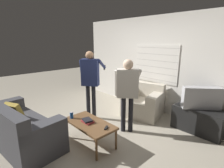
{
  "coord_description": "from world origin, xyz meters",
  "views": [
    {
      "loc": [
        2.75,
        -2.07,
        1.93
      ],
      "look_at": [
        0.06,
        0.44,
        1.0
      ],
      "focal_mm": 28.0,
      "sensor_mm": 36.0,
      "label": 1
    }
  ],
  "objects_px": {
    "soda_can": "(72,115)",
    "spare_remote": "(106,128)",
    "book_stack": "(87,121)",
    "coffee_table": "(90,125)",
    "tv": "(202,98)",
    "person_left_standing": "(90,77)",
    "person_right_standing": "(128,87)",
    "couch_blue": "(18,128)",
    "armchair_beige": "(143,103)"
  },
  "relations": [
    {
      "from": "armchair_beige",
      "to": "spare_remote",
      "type": "bearing_deg",
      "value": 91.52
    },
    {
      "from": "book_stack",
      "to": "tv",
      "type": "bearing_deg",
      "value": 58.0
    },
    {
      "from": "armchair_beige",
      "to": "book_stack",
      "type": "xyz_separation_m",
      "value": [
        0.07,
        -1.82,
        0.12
      ]
    },
    {
      "from": "couch_blue",
      "to": "person_right_standing",
      "type": "xyz_separation_m",
      "value": [
        1.05,
        1.86,
        0.66
      ]
    },
    {
      "from": "person_left_standing",
      "to": "person_right_standing",
      "type": "height_order",
      "value": "person_left_standing"
    },
    {
      "from": "armchair_beige",
      "to": "soda_can",
      "type": "xyz_separation_m",
      "value": [
        -0.29,
        -1.94,
        0.16
      ]
    },
    {
      "from": "coffee_table",
      "to": "soda_can",
      "type": "distance_m",
      "value": 0.44
    },
    {
      "from": "book_stack",
      "to": "spare_remote",
      "type": "xyz_separation_m",
      "value": [
        0.42,
        0.1,
        -0.02
      ]
    },
    {
      "from": "coffee_table",
      "to": "soda_can",
      "type": "bearing_deg",
      "value": -160.23
    },
    {
      "from": "couch_blue",
      "to": "book_stack",
      "type": "xyz_separation_m",
      "value": [
        0.85,
        0.98,
        0.13
      ]
    },
    {
      "from": "armchair_beige",
      "to": "spare_remote",
      "type": "relative_size",
      "value": 8.15
    },
    {
      "from": "person_left_standing",
      "to": "armchair_beige",
      "type": "bearing_deg",
      "value": 17.91
    },
    {
      "from": "couch_blue",
      "to": "book_stack",
      "type": "relative_size",
      "value": 8.03
    },
    {
      "from": "coffee_table",
      "to": "person_right_standing",
      "type": "bearing_deg",
      "value": 79.5
    },
    {
      "from": "person_right_standing",
      "to": "couch_blue",
      "type": "bearing_deg",
      "value": -161.26
    },
    {
      "from": "tv",
      "to": "book_stack",
      "type": "relative_size",
      "value": 2.94
    },
    {
      "from": "tv",
      "to": "spare_remote",
      "type": "relative_size",
      "value": 5.38
    },
    {
      "from": "couch_blue",
      "to": "tv",
      "type": "relative_size",
      "value": 2.73
    },
    {
      "from": "armchair_beige",
      "to": "person_left_standing",
      "type": "height_order",
      "value": "person_left_standing"
    },
    {
      "from": "person_left_standing",
      "to": "couch_blue",
      "type": "bearing_deg",
      "value": -125.62
    },
    {
      "from": "tv",
      "to": "person_left_standing",
      "type": "xyz_separation_m",
      "value": [
        -2.12,
        -1.29,
        0.31
      ]
    },
    {
      "from": "coffee_table",
      "to": "person_left_standing",
      "type": "height_order",
      "value": "person_left_standing"
    },
    {
      "from": "armchair_beige",
      "to": "person_left_standing",
      "type": "bearing_deg",
      "value": 39.68
    },
    {
      "from": "couch_blue",
      "to": "person_right_standing",
      "type": "bearing_deg",
      "value": 53.19
    },
    {
      "from": "soda_can",
      "to": "book_stack",
      "type": "bearing_deg",
      "value": 18.99
    },
    {
      "from": "couch_blue",
      "to": "spare_remote",
      "type": "relative_size",
      "value": 14.7
    },
    {
      "from": "person_left_standing",
      "to": "soda_can",
      "type": "distance_m",
      "value": 1.14
    },
    {
      "from": "person_left_standing",
      "to": "coffee_table",
      "type": "bearing_deg",
      "value": -73.86
    },
    {
      "from": "armchair_beige",
      "to": "tv",
      "type": "relative_size",
      "value": 1.52
    },
    {
      "from": "couch_blue",
      "to": "coffee_table",
      "type": "bearing_deg",
      "value": 40.87
    },
    {
      "from": "person_right_standing",
      "to": "armchair_beige",
      "type": "bearing_deg",
      "value": 64.26
    },
    {
      "from": "person_right_standing",
      "to": "coffee_table",
      "type": "bearing_deg",
      "value": -142.22
    },
    {
      "from": "couch_blue",
      "to": "person_right_standing",
      "type": "height_order",
      "value": "person_right_standing"
    },
    {
      "from": "soda_can",
      "to": "spare_remote",
      "type": "xyz_separation_m",
      "value": [
        0.78,
        0.22,
        -0.05
      ]
    },
    {
      "from": "person_right_standing",
      "to": "spare_remote",
      "type": "xyz_separation_m",
      "value": [
        0.22,
        -0.78,
        -0.55
      ]
    },
    {
      "from": "coffee_table",
      "to": "tv",
      "type": "xyz_separation_m",
      "value": [
        1.22,
        2.0,
        0.37
      ]
    },
    {
      "from": "couch_blue",
      "to": "armchair_beige",
      "type": "relative_size",
      "value": 1.8
    },
    {
      "from": "armchair_beige",
      "to": "tv",
      "type": "xyz_separation_m",
      "value": [
        1.33,
        0.2,
        0.42
      ]
    },
    {
      "from": "tv",
      "to": "person_right_standing",
      "type": "xyz_separation_m",
      "value": [
        -1.06,
        -1.14,
        0.23
      ]
    },
    {
      "from": "tv",
      "to": "person_right_standing",
      "type": "bearing_deg",
      "value": 5.81
    },
    {
      "from": "person_left_standing",
      "to": "book_stack",
      "type": "relative_size",
      "value": 6.96
    },
    {
      "from": "couch_blue",
      "to": "spare_remote",
      "type": "height_order",
      "value": "couch_blue"
    },
    {
      "from": "person_right_standing",
      "to": "soda_can",
      "type": "distance_m",
      "value": 1.25
    },
    {
      "from": "couch_blue",
      "to": "coffee_table",
      "type": "xyz_separation_m",
      "value": [
        0.89,
        1.0,
        0.06
      ]
    },
    {
      "from": "couch_blue",
      "to": "soda_can",
      "type": "relative_size",
      "value": 15.37
    },
    {
      "from": "person_right_standing",
      "to": "book_stack",
      "type": "distance_m",
      "value": 1.05
    },
    {
      "from": "book_stack",
      "to": "couch_blue",
      "type": "bearing_deg",
      "value": -131.07
    },
    {
      "from": "book_stack",
      "to": "coffee_table",
      "type": "bearing_deg",
      "value": 25.96
    },
    {
      "from": "person_left_standing",
      "to": "person_right_standing",
      "type": "distance_m",
      "value": 1.08
    },
    {
      "from": "person_right_standing",
      "to": "book_stack",
      "type": "bearing_deg",
      "value": -144.64
    }
  ]
}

